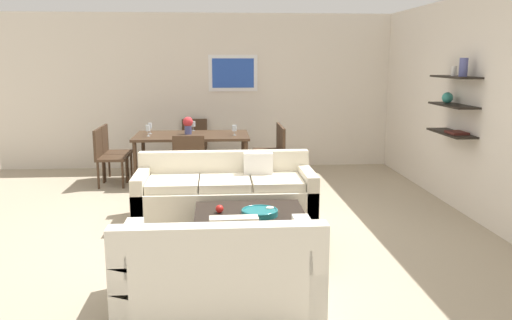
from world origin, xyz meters
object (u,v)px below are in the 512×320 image
object	(u,v)px
loveseat_white	(220,272)
candle_jar	(270,210)
wine_glass_left_far	(150,126)
coffee_table	(250,232)
dining_chair_foot	(189,161)
decorative_bowl	(260,212)
dining_table	(192,139)
dining_chair_head	(195,141)
wine_glass_left_near	(148,128)
dining_chair_right_near	(275,151)
sofa_beige	(226,195)
apple_on_coffee_table	(219,209)
centerpiece_vase	(188,124)
dining_chair_left_far	(112,148)
wine_glass_right_near	(234,128)
dining_chair_left_near	(106,154)
wine_glass_head	(193,124)

from	to	relation	value
loveseat_white	candle_jar	size ratio (longest dim) A/B	19.03
candle_jar	wine_glass_left_far	world-z (taller)	wine_glass_left_far
coffee_table	candle_jar	size ratio (longest dim) A/B	13.83
candle_jar	dining_chair_foot	size ratio (longest dim) A/B	0.09
decorative_bowl	dining_table	size ratio (longest dim) A/B	0.21
decorative_bowl	dining_table	xyz separation A→B (m)	(-0.81, 3.18, 0.27)
dining_chair_head	wine_glass_left_near	world-z (taller)	wine_glass_left_near
dining_table	wine_glass_left_far	xyz separation A→B (m)	(-0.66, 0.13, 0.19)
loveseat_white	dining_chair_right_near	bearing A→B (deg)	77.87
candle_jar	dining_chair_head	world-z (taller)	dining_chair_head
sofa_beige	apple_on_coffee_table	distance (m)	1.03
loveseat_white	wine_glass_left_far	size ratio (longest dim) A/B	8.86
dining_chair_foot	centerpiece_vase	size ratio (longest dim) A/B	3.21
sofa_beige	dining_chair_left_far	bearing A→B (deg)	128.21
wine_glass_right_near	dining_table	bearing A→B (deg)	169.26
dining_chair_left_near	decorative_bowl	bearing A→B (deg)	-54.49
wine_glass_head	decorative_bowl	bearing A→B (deg)	-77.37
coffee_table	apple_on_coffee_table	world-z (taller)	apple_on_coffee_table
apple_on_coffee_table	dining_table	distance (m)	3.10
wine_glass_head	wine_glass_left_far	size ratio (longest dim) A/B	0.90
candle_jar	wine_glass_left_near	size ratio (longest dim) A/B	0.47
candle_jar	dining_chair_right_near	size ratio (longest dim) A/B	0.09
coffee_table	wine_glass_left_near	distance (m)	3.38
dining_chair_foot	wine_glass_left_near	size ratio (longest dim) A/B	5.13
candle_jar	wine_glass_left_far	size ratio (longest dim) A/B	0.47
dining_chair_head	wine_glass_right_near	world-z (taller)	wine_glass_right_near
coffee_table	wine_glass_left_near	bearing A→B (deg)	114.76
wine_glass_head	wine_glass_left_near	distance (m)	0.88
dining_chair_foot	apple_on_coffee_table	bearing A→B (deg)	-79.10
decorative_bowl	candle_jar	bearing A→B (deg)	30.82
dining_chair_left_far	wine_glass_left_far	distance (m)	0.74
decorative_bowl	wine_glass_left_far	bearing A→B (deg)	114.07
candle_jar	apple_on_coffee_table	xyz separation A→B (m)	(-0.51, 0.05, 0.01)
dining_chair_head	wine_glass_left_far	bearing A→B (deg)	-130.06
dining_table	dining_chair_foot	xyz separation A→B (m)	(0.00, -0.92, -0.18)
dining_chair_left_far	candle_jar	bearing A→B (deg)	-56.45
decorative_bowl	apple_on_coffee_table	bearing A→B (deg)	163.34
sofa_beige	wine_glass_left_far	world-z (taller)	wine_glass_left_far
dining_chair_left_near	centerpiece_vase	size ratio (longest dim) A/B	3.21
apple_on_coffee_table	wine_glass_left_far	bearing A→B (deg)	108.67
dining_chair_left_far	centerpiece_vase	bearing A→B (deg)	-8.03
sofa_beige	dining_chair_left_far	xyz separation A→B (m)	(-1.79, 2.27, 0.21)
wine_glass_left_far	wine_glass_left_near	distance (m)	0.25
dining_chair_right_near	wine_glass_left_near	size ratio (longest dim) A/B	5.13
dining_table	dining_chair_foot	distance (m)	0.93
dining_chair_foot	wine_glass_head	distance (m)	1.41
decorative_bowl	dining_chair_right_near	size ratio (longest dim) A/B	0.42
loveseat_white	dining_chair_left_far	world-z (taller)	dining_chair_left_far
decorative_bowl	wine_glass_left_far	distance (m)	3.65
dining_table	dining_chair_foot	size ratio (longest dim) A/B	2.02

